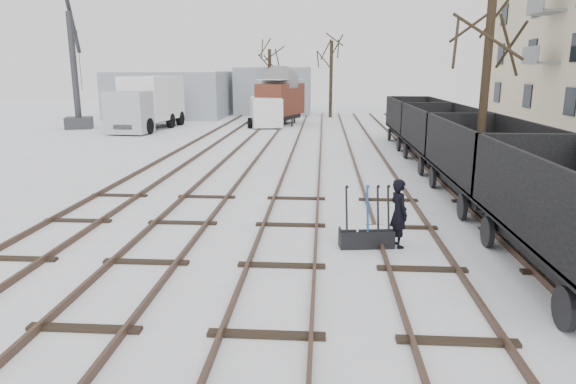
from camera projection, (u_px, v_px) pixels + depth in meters
The scene contains 16 objects.
ground at pixel (282, 267), 11.12m from camera, with size 120.00×120.00×0.00m, color white.
tracks at pixel (305, 158), 24.37m from camera, with size 13.90×52.00×0.16m.
shed_left at pixel (171, 94), 46.46m from camera, with size 10.00×8.00×4.10m.
shed_right at pixel (274, 90), 49.69m from camera, with size 7.00×6.00×4.50m.
ground_frame at pixel (366, 236), 12.29m from camera, with size 1.34×0.58×1.49m.
worker at pixel (399, 213), 12.21m from camera, with size 0.61×0.40×1.66m, color black.
freight_wagon_b at pixel (485, 172), 16.32m from camera, with size 2.55×6.38×2.61m.
freight_wagon_c at pixel (440, 144), 22.53m from camera, with size 2.55×6.38×2.61m.
freight_wagon_d at pixel (415, 128), 28.74m from camera, with size 2.55×6.38×2.61m.
box_van_wagon at pixel (280, 98), 39.88m from camera, with size 3.82×5.11×3.49m.
lorry at pixel (148, 102), 36.43m from camera, with size 3.20×8.39×3.73m.
panel_van at pixel (266, 111), 38.75m from camera, with size 2.99×5.22×2.17m.
crane at pixel (78, 95), 37.23m from camera, with size 2.34×5.49×9.21m.
tree_near at pixel (484, 93), 17.84m from camera, with size 0.30×0.30×6.75m, color black.
tree_far_left at pixel (270, 83), 46.23m from camera, with size 0.30×0.30×5.98m, color black.
tree_far_right at pixel (331, 80), 45.56m from camera, with size 0.30×0.30×6.69m, color black.
Camera 1 is at (0.86, -10.40, 4.15)m, focal length 32.00 mm.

